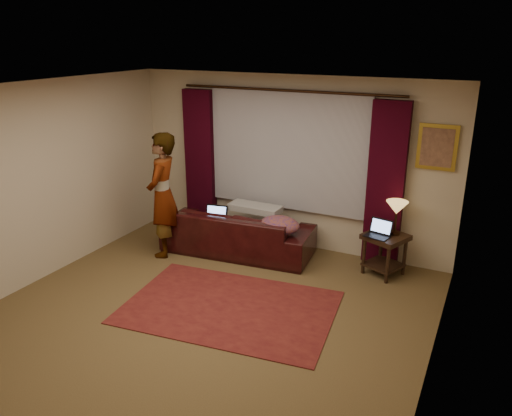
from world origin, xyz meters
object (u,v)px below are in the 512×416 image
(end_table, at_px, (384,254))
(person, at_px, (163,195))
(laptop_sofa, at_px, (214,216))
(laptop_table, at_px, (378,229))
(tiffany_lamp, at_px, (396,218))
(sofa, at_px, (238,224))

(end_table, relative_size, person, 0.32)
(laptop_sofa, relative_size, end_table, 0.62)
(end_table, bearing_deg, laptop_table, -125.95)
(laptop_sofa, relative_size, laptop_table, 1.07)
(tiffany_lamp, distance_m, laptop_table, 0.30)
(end_table, relative_size, laptop_table, 1.73)
(laptop_sofa, distance_m, end_table, 2.52)
(laptop_sofa, relative_size, tiffany_lamp, 0.78)
(tiffany_lamp, bearing_deg, laptop_table, -132.93)
(sofa, relative_size, tiffany_lamp, 4.80)
(end_table, distance_m, tiffany_lamp, 0.54)
(laptop_table, bearing_deg, tiffany_lamp, 59.95)
(laptop_sofa, distance_m, laptop_table, 2.39)
(person, bearing_deg, tiffany_lamp, 88.04)
(laptop_sofa, height_order, tiffany_lamp, tiffany_lamp)
(laptop_table, xyz_separation_m, person, (-3.00, -0.64, 0.23))
(tiffany_lamp, relative_size, person, 0.25)
(sofa, distance_m, person, 1.18)
(sofa, distance_m, end_table, 2.17)
(end_table, xyz_separation_m, laptop_table, (-0.09, -0.13, 0.40))
(laptop_sofa, bearing_deg, laptop_table, -5.03)
(tiffany_lamp, relative_size, laptop_table, 1.38)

